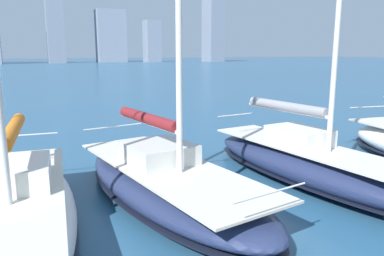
{
  "coord_description": "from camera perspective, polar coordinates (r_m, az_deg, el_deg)",
  "views": [
    {
      "loc": [
        4.19,
        2.16,
        4.14
      ],
      "look_at": [
        0.07,
        -6.51,
        2.2
      ],
      "focal_mm": 35.0,
      "sensor_mm": 36.0,
      "label": 1
    }
  ],
  "objects": [
    {
      "name": "sailboat_maroon",
      "position": [
        10.56,
        -3.82,
        -8.11
      ],
      "size": [
        4.13,
        8.85,
        10.09
      ],
      "color": "navy",
      "rests_on": "ground"
    },
    {
      "name": "sailboat_orange",
      "position": [
        9.33,
        -25.44,
        -11.66
      ],
      "size": [
        3.47,
        8.8,
        10.23
      ],
      "color": "white",
      "rests_on": "ground"
    },
    {
      "name": "sailboat_grey",
      "position": [
        12.65,
        17.41,
        -5.0
      ],
      "size": [
        3.13,
        9.04,
        10.16
      ],
      "color": "navy",
      "rests_on": "ground"
    }
  ]
}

